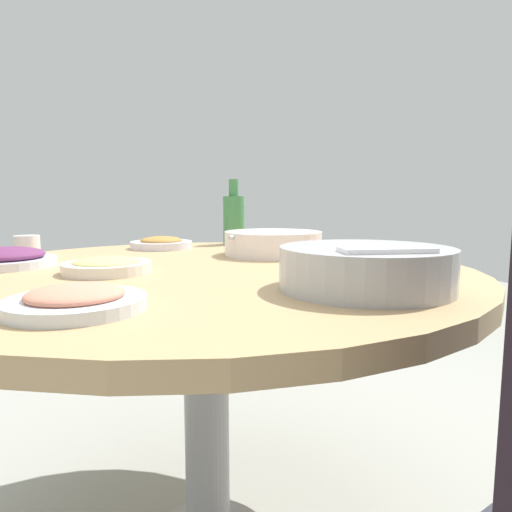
{
  "coord_description": "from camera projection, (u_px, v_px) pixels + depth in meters",
  "views": [
    {
      "loc": [
        -1.05,
        0.25,
        0.9
      ],
      "look_at": [
        -0.05,
        -0.11,
        0.77
      ],
      "focal_mm": 31.7,
      "sensor_mm": 36.0,
      "label": 1
    }
  ],
  "objects": [
    {
      "name": "rice_bowl",
      "position": [
        366.0,
        267.0,
        0.81
      ],
      "size": [
        0.31,
        0.31,
        0.09
      ],
      "color": "#B2B5BA",
      "rests_on": "round_dining_table"
    },
    {
      "name": "round_dining_table",
      "position": [
        205.0,
        304.0,
        1.1
      ],
      "size": [
        1.27,
        1.27,
        0.74
      ],
      "color": "#99999E",
      "rests_on": "ground"
    },
    {
      "name": "dish_shrimp",
      "position": [
        76.0,
        300.0,
        0.66
      ],
      "size": [
        0.2,
        0.2,
        0.04
      ],
      "color": "silver",
      "rests_on": "round_dining_table"
    },
    {
      "name": "tea_cup_far",
      "position": [
        27.0,
        246.0,
        1.3
      ],
      "size": [
        0.07,
        0.07,
        0.06
      ],
      "primitive_type": "cylinder",
      "color": "silver",
      "rests_on": "round_dining_table"
    },
    {
      "name": "soup_bowl",
      "position": [
        273.0,
        244.0,
        1.32
      ],
      "size": [
        0.28,
        0.3,
        0.07
      ],
      "color": "white",
      "rests_on": "round_dining_table"
    },
    {
      "name": "dish_eggplant",
      "position": [
        5.0,
        258.0,
        1.09
      ],
      "size": [
        0.23,
        0.23,
        0.05
      ],
      "color": "silver",
      "rests_on": "round_dining_table"
    },
    {
      "name": "dish_stirfry",
      "position": [
        398.0,
        254.0,
        1.18
      ],
      "size": [
        0.23,
        0.23,
        0.05
      ],
      "color": "silver",
      "rests_on": "round_dining_table"
    },
    {
      "name": "dish_noodles",
      "position": [
        107.0,
        266.0,
        1.0
      ],
      "size": [
        0.19,
        0.19,
        0.04
      ],
      "color": "silver",
      "rests_on": "round_dining_table"
    },
    {
      "name": "dish_tofu_braise",
      "position": [
        161.0,
        243.0,
        1.5
      ],
      "size": [
        0.2,
        0.2,
        0.04
      ],
      "color": "silver",
      "rests_on": "round_dining_table"
    },
    {
      "name": "green_bottle",
      "position": [
        234.0,
        218.0,
        1.64
      ],
      "size": [
        0.08,
        0.08,
        0.23
      ],
      "color": "#3E7D45",
      "rests_on": "round_dining_table"
    }
  ]
}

